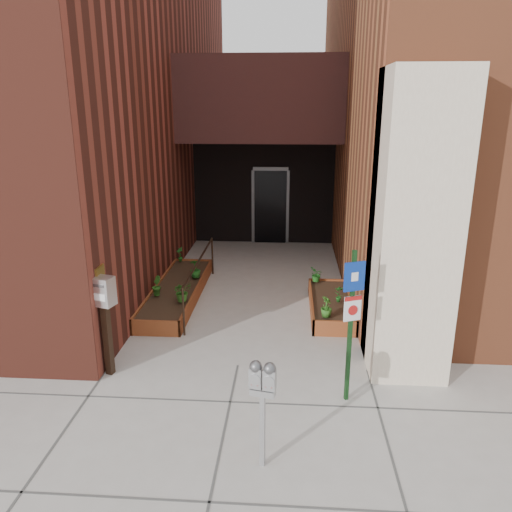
# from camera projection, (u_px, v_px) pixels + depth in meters

# --- Properties ---
(ground) EXTENTS (80.00, 80.00, 0.00)m
(ground) POSITION_uv_depth(u_px,v_px,m) (238.00, 365.00, 7.79)
(ground) COLOR #9E9991
(ground) RESTS_ON ground
(architecture) EXTENTS (20.00, 14.60, 10.00)m
(architecture) POSITION_uv_depth(u_px,v_px,m) (256.00, 60.00, 12.91)
(architecture) COLOR maroon
(architecture) RESTS_ON ground
(planter_left) EXTENTS (0.90, 3.60, 0.30)m
(planter_left) POSITION_uv_depth(u_px,v_px,m) (177.00, 292.00, 10.43)
(planter_left) COLOR brown
(planter_left) RESTS_ON ground
(planter_right) EXTENTS (0.80, 2.20, 0.30)m
(planter_right) POSITION_uv_depth(u_px,v_px,m) (331.00, 306.00, 9.74)
(planter_right) COLOR brown
(planter_right) RESTS_ON ground
(handrail) EXTENTS (0.04, 3.34, 0.90)m
(handrail) POSITION_uv_depth(u_px,v_px,m) (200.00, 266.00, 10.17)
(handrail) COLOR black
(handrail) RESTS_ON ground
(parking_meter) EXTENTS (0.30, 0.17, 1.31)m
(parking_meter) POSITION_uv_depth(u_px,v_px,m) (263.00, 386.00, 5.36)
(parking_meter) COLOR #9C9C9E
(parking_meter) RESTS_ON ground
(sign_post) EXTENTS (0.28, 0.13, 2.15)m
(sign_post) POSITION_uv_depth(u_px,v_px,m) (352.00, 311.00, 6.51)
(sign_post) COLOR #133515
(sign_post) RESTS_ON ground
(payment_dropbox) EXTENTS (0.36, 0.31, 1.55)m
(payment_dropbox) POSITION_uv_depth(u_px,v_px,m) (104.00, 305.00, 7.24)
(payment_dropbox) COLOR black
(payment_dropbox) RESTS_ON ground
(shrub_left_a) EXTENTS (0.49, 0.49, 0.39)m
(shrub_left_a) POSITION_uv_depth(u_px,v_px,m) (182.00, 291.00, 9.49)
(shrub_left_a) COLOR #2A611B
(shrub_left_a) RESTS_ON planter_left
(shrub_left_b) EXTENTS (0.26, 0.26, 0.38)m
(shrub_left_b) POSITION_uv_depth(u_px,v_px,m) (156.00, 286.00, 9.79)
(shrub_left_b) COLOR #2A631C
(shrub_left_b) RESTS_ON planter_left
(shrub_left_c) EXTENTS (0.25, 0.25, 0.40)m
(shrub_left_c) POSITION_uv_depth(u_px,v_px,m) (195.00, 269.00, 10.76)
(shrub_left_c) COLOR #1A5518
(shrub_left_c) RESTS_ON planter_left
(shrub_left_d) EXTENTS (0.26, 0.26, 0.35)m
(shrub_left_d) POSITION_uv_depth(u_px,v_px,m) (180.00, 254.00, 11.87)
(shrub_left_d) COLOR #1C5E1B
(shrub_left_d) RESTS_ON planter_left
(shrub_right_a) EXTENTS (0.26, 0.26, 0.37)m
(shrub_right_a) POSITION_uv_depth(u_px,v_px,m) (326.00, 307.00, 8.79)
(shrub_right_a) COLOR #2A5F1B
(shrub_right_a) RESTS_ON planter_right
(shrub_right_b) EXTENTS (0.17, 0.17, 0.33)m
(shrub_right_b) POSITION_uv_depth(u_px,v_px,m) (339.00, 294.00, 9.45)
(shrub_right_b) COLOR #195719
(shrub_right_b) RESTS_ON planter_right
(shrub_right_c) EXTENTS (0.32, 0.32, 0.31)m
(shrub_right_c) POSITION_uv_depth(u_px,v_px,m) (316.00, 275.00, 10.52)
(shrub_right_c) COLOR #1D5D1A
(shrub_right_c) RESTS_ON planter_right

